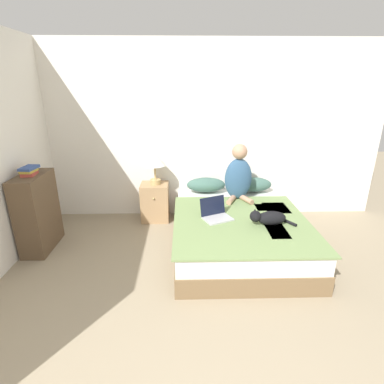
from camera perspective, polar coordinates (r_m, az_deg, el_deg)
name	(u,v)px	position (r m, az deg, el deg)	size (l,w,h in m)	color
wall_back	(200,133)	(4.49, 1.53, 11.22)	(5.41, 0.05, 2.55)	white
bed	(238,231)	(3.83, 8.68, -7.28)	(1.58, 2.01, 0.44)	brown
pillow_near	(206,185)	(4.43, 2.67, 1.38)	(0.57, 0.29, 0.21)	#42665B
pillow_far	(252,184)	(4.53, 11.40, 1.42)	(0.57, 0.29, 0.21)	#42665B
person_sitting	(238,176)	(4.13, 8.84, 3.09)	(0.38, 0.36, 0.77)	#33567A
cat_tabby	(268,218)	(3.50, 14.32, -4.75)	(0.53, 0.18, 0.19)	black
laptop_open	(216,214)	(3.58, 4.59, -4.22)	(0.41, 0.38, 0.24)	#B7B7BC
nightstand	(155,202)	(4.52, -7.04, -1.90)	(0.41, 0.37, 0.57)	tan
table_lamp	(155,161)	(4.33, -7.15, 5.89)	(0.32, 0.32, 0.47)	tan
bookshelf	(38,212)	(4.11, -27.35, -3.48)	(0.29, 0.63, 0.95)	brown
book_stack_top	(29,171)	(3.95, -28.61, 3.58)	(0.17, 0.24, 0.10)	#B24238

